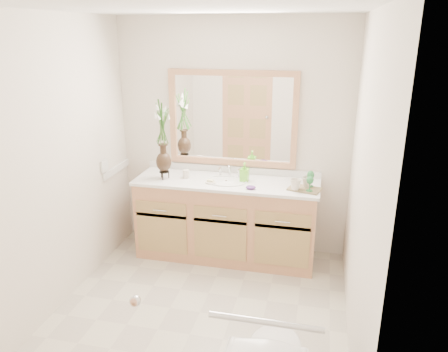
% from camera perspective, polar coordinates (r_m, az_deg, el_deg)
% --- Properties ---
extents(floor, '(2.60, 2.60, 0.00)m').
position_cam_1_polar(floor, '(3.85, -3.16, -17.34)').
color(floor, '#B9AF9E').
rests_on(floor, ground).
extents(ceiling, '(2.40, 2.60, 0.02)m').
position_cam_1_polar(ceiling, '(3.13, -3.99, 21.11)').
color(ceiling, white).
rests_on(ceiling, wall_back).
extents(wall_back, '(2.40, 0.02, 2.40)m').
position_cam_1_polar(wall_back, '(4.51, 1.12, 4.98)').
color(wall_back, silver).
rests_on(wall_back, floor).
extents(wall_front, '(2.40, 0.02, 2.40)m').
position_cam_1_polar(wall_front, '(2.19, -13.29, -10.90)').
color(wall_front, silver).
rests_on(wall_front, floor).
extents(wall_left, '(0.02, 2.60, 2.40)m').
position_cam_1_polar(wall_left, '(3.80, -21.16, 1.12)').
color(wall_left, silver).
rests_on(wall_left, floor).
extents(wall_right, '(0.02, 2.60, 2.40)m').
position_cam_1_polar(wall_right, '(3.19, 17.65, -1.73)').
color(wall_right, silver).
rests_on(wall_right, floor).
extents(vanity, '(1.80, 0.55, 0.80)m').
position_cam_1_polar(vanity, '(4.51, 0.31, -5.80)').
color(vanity, tan).
rests_on(vanity, floor).
extents(counter, '(1.84, 0.57, 0.03)m').
position_cam_1_polar(counter, '(4.35, 0.32, -0.81)').
color(counter, white).
rests_on(counter, vanity).
extents(sink, '(0.38, 0.34, 0.23)m').
position_cam_1_polar(sink, '(4.35, 0.26, -1.37)').
color(sink, white).
rests_on(sink, counter).
extents(mirror, '(1.32, 0.04, 0.97)m').
position_cam_1_polar(mirror, '(4.45, 1.08, 7.48)').
color(mirror, white).
rests_on(mirror, wall_back).
extents(switch_plate, '(0.02, 0.12, 0.12)m').
position_cam_1_polar(switch_plate, '(4.48, -15.37, 1.30)').
color(switch_plate, white).
rests_on(switch_plate, wall_left).
extents(door, '(0.80, 0.03, 2.00)m').
position_cam_1_polar(door, '(2.43, -19.33, -13.72)').
color(door, tan).
rests_on(door, floor).
extents(grab_bar, '(0.55, 0.03, 0.03)m').
position_cam_1_polar(grab_bar, '(2.18, 5.45, -18.48)').
color(grab_bar, silver).
rests_on(grab_bar, wall_front).
extents(flower_vase, '(0.18, 0.18, 0.74)m').
position_cam_1_polar(flower_vase, '(4.32, -8.07, 6.00)').
color(flower_vase, black).
rests_on(flower_vase, counter).
extents(tumbler, '(0.07, 0.07, 0.08)m').
position_cam_1_polar(tumbler, '(4.44, -4.99, 0.28)').
color(tumbler, beige).
rests_on(tumbler, counter).
extents(soap_dish, '(0.11, 0.11, 0.03)m').
position_cam_1_polar(soap_dish, '(4.29, -1.78, -0.77)').
color(soap_dish, beige).
rests_on(soap_dish, counter).
extents(soap_bottle, '(0.08, 0.08, 0.17)m').
position_cam_1_polar(soap_bottle, '(4.33, 2.70, 0.44)').
color(soap_bottle, '#70DC33').
rests_on(soap_bottle, counter).
extents(purple_dish, '(0.11, 0.10, 0.03)m').
position_cam_1_polar(purple_dish, '(4.13, 3.51, -1.49)').
color(purple_dish, '#4F2570').
rests_on(purple_dish, counter).
extents(tray, '(0.33, 0.26, 0.01)m').
position_cam_1_polar(tray, '(4.17, 10.47, -1.68)').
color(tray, brown).
rests_on(tray, counter).
extents(mug_left, '(0.13, 0.13, 0.11)m').
position_cam_1_polar(mug_left, '(4.11, 9.33, -1.03)').
color(mug_left, beige).
rests_on(mug_left, tray).
extents(mug_right, '(0.14, 0.14, 0.10)m').
position_cam_1_polar(mug_right, '(4.19, 10.81, -0.74)').
color(mug_right, beige).
rests_on(mug_right, tray).
extents(goblet_front, '(0.07, 0.07, 0.15)m').
position_cam_1_polar(goblet_front, '(4.08, 11.17, -0.63)').
color(goblet_front, '#267238').
rests_on(goblet_front, tray).
extents(goblet_back, '(0.07, 0.07, 0.15)m').
position_cam_1_polar(goblet_back, '(4.20, 11.25, 0.01)').
color(goblet_back, '#267238').
rests_on(goblet_back, tray).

